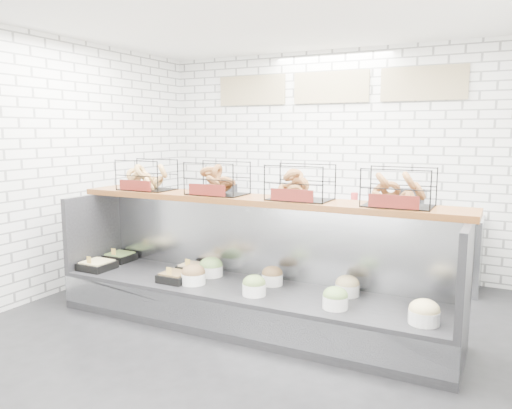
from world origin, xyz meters
The scene contains 5 objects.
ground centered at (0.00, 0.00, 0.00)m, with size 5.50×5.50×0.00m, color black.
room_shell centered at (0.00, 0.60, 2.06)m, with size 5.02×5.51×3.01m.
display_case centered at (-0.01, 0.34, 0.33)m, with size 4.00×0.90×1.20m.
bagel_shelf centered at (0.01, 0.52, 1.38)m, with size 4.10×0.50×0.40m.
prep_counter centered at (-0.01, 2.43, 0.47)m, with size 4.00×0.60×1.20m.
Camera 1 is at (2.23, -3.87, 1.91)m, focal length 35.00 mm.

